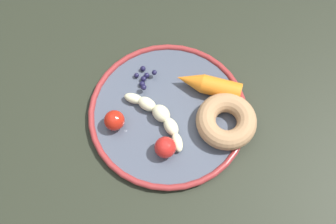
# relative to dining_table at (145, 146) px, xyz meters

# --- Properties ---
(ground_plane) EXTENTS (6.00, 6.00, 0.00)m
(ground_plane) POSITION_rel_dining_table_xyz_m (0.00, 0.00, -0.66)
(ground_plane) COLOR #826E5F
(dining_table) EXTENTS (1.26, 0.85, 0.75)m
(dining_table) POSITION_rel_dining_table_xyz_m (0.00, 0.00, 0.00)
(dining_table) COLOR #25291D
(dining_table) RESTS_ON ground_plane
(plate) EXTENTS (0.31, 0.31, 0.02)m
(plate) POSITION_rel_dining_table_xyz_m (-0.04, -0.05, 0.09)
(plate) COLOR #464E5D
(plate) RESTS_ON dining_table
(banana) EXTENTS (0.14, 0.11, 0.03)m
(banana) POSITION_rel_dining_table_xyz_m (-0.03, -0.03, 0.11)
(banana) COLOR beige
(banana) RESTS_ON plate
(carrot_orange) EXTENTS (0.13, 0.05, 0.04)m
(carrot_orange) POSITION_rel_dining_table_xyz_m (-0.11, -0.11, 0.11)
(carrot_orange) COLOR orange
(carrot_orange) RESTS_ON plate
(donut) EXTENTS (0.16, 0.16, 0.04)m
(donut) POSITION_rel_dining_table_xyz_m (-0.16, -0.04, 0.11)
(donut) COLOR tan
(donut) RESTS_ON plate
(blueberry_pile) EXTENTS (0.04, 0.06, 0.02)m
(blueberry_pile) POSITION_rel_dining_table_xyz_m (0.02, -0.11, 0.10)
(blueberry_pile) COLOR #191638
(blueberry_pile) RESTS_ON plate
(tomato_near) EXTENTS (0.04, 0.04, 0.04)m
(tomato_near) POSITION_rel_dining_table_xyz_m (-0.05, 0.03, 0.12)
(tomato_near) COLOR red
(tomato_near) RESTS_ON plate
(tomato_mid) EXTENTS (0.04, 0.04, 0.04)m
(tomato_mid) POSITION_rel_dining_table_xyz_m (0.05, 0.00, 0.11)
(tomato_mid) COLOR red
(tomato_mid) RESTS_ON plate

